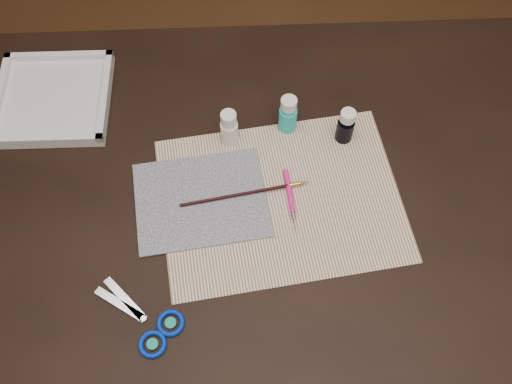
{
  "coord_description": "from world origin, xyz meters",
  "views": [
    {
      "loc": [
        -0.02,
        -0.49,
        1.67
      ],
      "look_at": [
        0.0,
        0.0,
        0.8
      ],
      "focal_mm": 40.0,
      "sensor_mm": 36.0,
      "label": 1
    }
  ],
  "objects_px": {
    "paper": "(281,199)",
    "scissors": "(134,316)",
    "paint_bottle_white": "(229,128)",
    "canvas": "(201,200)",
    "paint_bottle_cyan": "(288,114)",
    "paint_bottle_navy": "(346,126)",
    "palette_tray": "(53,98)"
  },
  "relations": [
    {
      "from": "paper",
      "to": "scissors",
      "type": "relative_size",
      "value": 2.44
    },
    {
      "from": "scissors",
      "to": "paper",
      "type": "bearing_deg",
      "value": -107.45
    },
    {
      "from": "paper",
      "to": "paint_bottle_white",
      "type": "xyz_separation_m",
      "value": [
        -0.09,
        0.14,
        0.04
      ]
    },
    {
      "from": "canvas",
      "to": "paint_bottle_white",
      "type": "xyz_separation_m",
      "value": [
        0.06,
        0.13,
        0.04
      ]
    },
    {
      "from": "scissors",
      "to": "paint_bottle_white",
      "type": "bearing_deg",
      "value": -82.46
    },
    {
      "from": "paint_bottle_white",
      "to": "paint_bottle_cyan",
      "type": "relative_size",
      "value": 0.96
    },
    {
      "from": "paint_bottle_navy",
      "to": "paint_bottle_cyan",
      "type": "bearing_deg",
      "value": 164.51
    },
    {
      "from": "paint_bottle_white",
      "to": "paint_bottle_navy",
      "type": "relative_size",
      "value": 1.03
    },
    {
      "from": "canvas",
      "to": "paint_bottle_navy",
      "type": "xyz_separation_m",
      "value": [
        0.28,
        0.13,
        0.04
      ]
    },
    {
      "from": "paint_bottle_navy",
      "to": "paper",
      "type": "bearing_deg",
      "value": -134.78
    },
    {
      "from": "canvas",
      "to": "paint_bottle_cyan",
      "type": "bearing_deg",
      "value": 43.12
    },
    {
      "from": "paper",
      "to": "palette_tray",
      "type": "relative_size",
      "value": 1.94
    },
    {
      "from": "paper",
      "to": "paint_bottle_cyan",
      "type": "xyz_separation_m",
      "value": [
        0.02,
        0.16,
        0.04
      ]
    },
    {
      "from": "paper",
      "to": "canvas",
      "type": "distance_m",
      "value": 0.15
    },
    {
      "from": "paint_bottle_white",
      "to": "paint_bottle_navy",
      "type": "bearing_deg",
      "value": -1.03
    },
    {
      "from": "paper",
      "to": "palette_tray",
      "type": "xyz_separation_m",
      "value": [
        -0.44,
        0.24,
        0.01
      ]
    },
    {
      "from": "paint_bottle_white",
      "to": "scissors",
      "type": "relative_size",
      "value": 0.46
    },
    {
      "from": "paint_bottle_white",
      "to": "paint_bottle_cyan",
      "type": "distance_m",
      "value": 0.12
    },
    {
      "from": "paint_bottle_cyan",
      "to": "scissors",
      "type": "height_order",
      "value": "paint_bottle_cyan"
    },
    {
      "from": "canvas",
      "to": "palette_tray",
      "type": "distance_m",
      "value": 0.38
    },
    {
      "from": "paint_bottle_white",
      "to": "palette_tray",
      "type": "bearing_deg",
      "value": 163.0
    },
    {
      "from": "paint_bottle_cyan",
      "to": "paint_bottle_navy",
      "type": "xyz_separation_m",
      "value": [
        0.11,
        -0.03,
        -0.0
      ]
    },
    {
      "from": "canvas",
      "to": "paint_bottle_cyan",
      "type": "relative_size",
      "value": 2.78
    },
    {
      "from": "paint_bottle_white",
      "to": "scissors",
      "type": "bearing_deg",
      "value": -115.47
    },
    {
      "from": "paint_bottle_white",
      "to": "palette_tray",
      "type": "xyz_separation_m",
      "value": [
        -0.35,
        0.11,
        -0.03
      ]
    },
    {
      "from": "paint_bottle_cyan",
      "to": "palette_tray",
      "type": "xyz_separation_m",
      "value": [
        -0.47,
        0.08,
        -0.03
      ]
    },
    {
      "from": "paint_bottle_white",
      "to": "scissors",
      "type": "distance_m",
      "value": 0.39
    },
    {
      "from": "paper",
      "to": "palette_tray",
      "type": "distance_m",
      "value": 0.51
    },
    {
      "from": "paper",
      "to": "paint_bottle_cyan",
      "type": "height_order",
      "value": "paint_bottle_cyan"
    },
    {
      "from": "paper",
      "to": "paint_bottle_cyan",
      "type": "bearing_deg",
      "value": 82.04
    },
    {
      "from": "paper",
      "to": "paint_bottle_white",
      "type": "relative_size",
      "value": 5.29
    },
    {
      "from": "canvas",
      "to": "paint_bottle_navy",
      "type": "height_order",
      "value": "paint_bottle_navy"
    }
  ]
}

